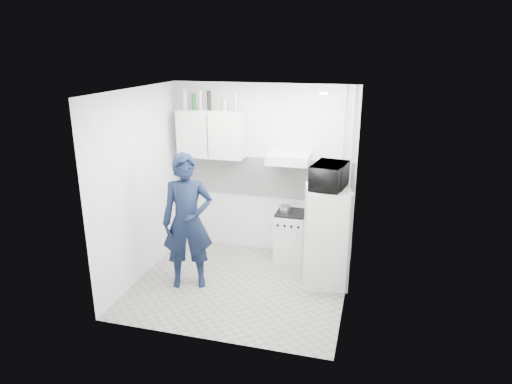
# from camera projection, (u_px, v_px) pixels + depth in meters

# --- Properties ---
(floor) EXTENTS (2.80, 2.80, 0.00)m
(floor) POSITION_uv_depth(u_px,v_px,m) (240.00, 285.00, 6.21)
(floor) COLOR gray
(floor) RESTS_ON ground
(ceiling) EXTENTS (2.80, 2.80, 0.00)m
(ceiling) POSITION_uv_depth(u_px,v_px,m) (237.00, 90.00, 5.41)
(ceiling) COLOR white
(ceiling) RESTS_ON wall_back
(wall_back) EXTENTS (2.80, 0.00, 2.80)m
(wall_back) POSITION_uv_depth(u_px,v_px,m) (263.00, 170.00, 6.96)
(wall_back) COLOR silver
(wall_back) RESTS_ON floor
(wall_left) EXTENTS (0.00, 2.60, 2.60)m
(wall_left) POSITION_uv_depth(u_px,v_px,m) (140.00, 186.00, 6.16)
(wall_left) COLOR silver
(wall_left) RESTS_ON floor
(wall_right) EXTENTS (0.00, 2.60, 2.60)m
(wall_right) POSITION_uv_depth(u_px,v_px,m) (350.00, 204.00, 5.46)
(wall_right) COLOR silver
(wall_right) RESTS_ON floor
(person) EXTENTS (0.77, 0.64, 1.82)m
(person) POSITION_uv_depth(u_px,v_px,m) (188.00, 222.00, 5.96)
(person) COLOR black
(person) RESTS_ON floor
(stove) EXTENTS (0.45, 0.45, 0.72)m
(stove) POSITION_uv_depth(u_px,v_px,m) (291.00, 236.00, 6.89)
(stove) COLOR silver
(stove) RESTS_ON floor
(fridge) EXTENTS (0.67, 0.67, 1.36)m
(fridge) POSITION_uv_depth(u_px,v_px,m) (326.00, 237.00, 6.07)
(fridge) COLOR silver
(fridge) RESTS_ON floor
(stove_top) EXTENTS (0.43, 0.43, 0.03)m
(stove_top) POSITION_uv_depth(u_px,v_px,m) (291.00, 213.00, 6.77)
(stove_top) COLOR black
(stove_top) RESTS_ON stove
(saucepan) EXTENTS (0.16, 0.16, 0.09)m
(saucepan) POSITION_uv_depth(u_px,v_px,m) (286.00, 209.00, 6.77)
(saucepan) COLOR silver
(saucepan) RESTS_ON stove_top
(microwave) EXTENTS (0.63, 0.48, 0.32)m
(microwave) POSITION_uv_depth(u_px,v_px,m) (329.00, 176.00, 5.81)
(microwave) COLOR black
(microwave) RESTS_ON fridge
(bottle_a) EXTENTS (0.07, 0.07, 0.31)m
(bottle_a) POSITION_uv_depth(u_px,v_px,m) (185.00, 99.00, 6.77)
(bottle_a) COLOR #B2B7BC
(bottle_a) RESTS_ON upper_cabinet
(bottle_b) EXTENTS (0.06, 0.06, 0.23)m
(bottle_b) POSITION_uv_depth(u_px,v_px,m) (194.00, 102.00, 6.74)
(bottle_b) COLOR #144C1E
(bottle_b) RESTS_ON upper_cabinet
(bottle_c) EXTENTS (0.07, 0.07, 0.28)m
(bottle_c) POSITION_uv_depth(u_px,v_px,m) (200.00, 100.00, 6.71)
(bottle_c) COLOR silver
(bottle_c) RESTS_ON upper_cabinet
(bottle_d) EXTENTS (0.06, 0.06, 0.28)m
(bottle_d) POSITION_uv_depth(u_px,v_px,m) (209.00, 101.00, 6.67)
(bottle_d) COLOR black
(bottle_d) RESTS_ON upper_cabinet
(canister_b) EXTENTS (0.09, 0.09, 0.18)m
(canister_b) POSITION_uv_depth(u_px,v_px,m) (224.00, 105.00, 6.63)
(canister_b) COLOR silver
(canister_b) RESTS_ON upper_cabinet
(bottle_e) EXTENTS (0.06, 0.06, 0.25)m
(bottle_e) POSITION_uv_depth(u_px,v_px,m) (235.00, 102.00, 6.58)
(bottle_e) COLOR silver
(bottle_e) RESTS_ON upper_cabinet
(upper_cabinet) EXTENTS (1.00, 0.35, 0.70)m
(upper_cabinet) POSITION_uv_depth(u_px,v_px,m) (212.00, 134.00, 6.82)
(upper_cabinet) COLOR silver
(upper_cabinet) RESTS_ON wall_back
(range_hood) EXTENTS (0.60, 0.50, 0.14)m
(range_hood) POSITION_uv_depth(u_px,v_px,m) (289.00, 158.00, 6.53)
(range_hood) COLOR silver
(range_hood) RESTS_ON wall_back
(backsplash) EXTENTS (2.74, 0.03, 0.60)m
(backsplash) POSITION_uv_depth(u_px,v_px,m) (263.00, 176.00, 6.98)
(backsplash) COLOR white
(backsplash) RESTS_ON wall_back
(pipe_a) EXTENTS (0.05, 0.05, 2.60)m
(pipe_a) POSITION_uv_depth(u_px,v_px,m) (349.00, 177.00, 6.56)
(pipe_a) COLOR silver
(pipe_a) RESTS_ON floor
(pipe_b) EXTENTS (0.04, 0.04, 2.60)m
(pipe_b) POSITION_uv_depth(u_px,v_px,m) (341.00, 177.00, 6.59)
(pipe_b) COLOR silver
(pipe_b) RESTS_ON floor
(ceiling_spot_fixture) EXTENTS (0.10, 0.10, 0.02)m
(ceiling_spot_fixture) POSITION_uv_depth(u_px,v_px,m) (324.00, 93.00, 5.36)
(ceiling_spot_fixture) COLOR white
(ceiling_spot_fixture) RESTS_ON ceiling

